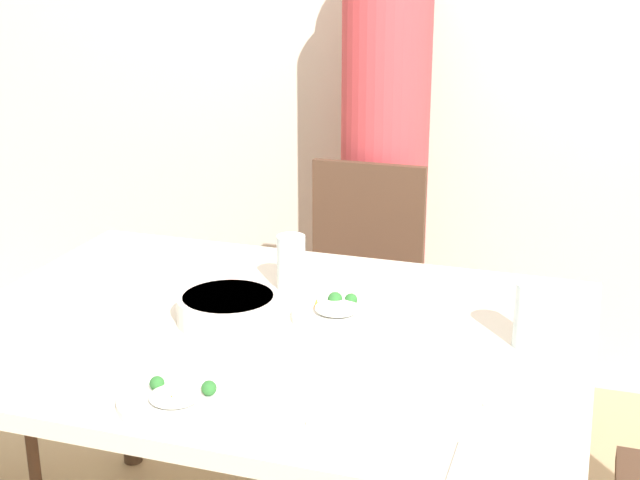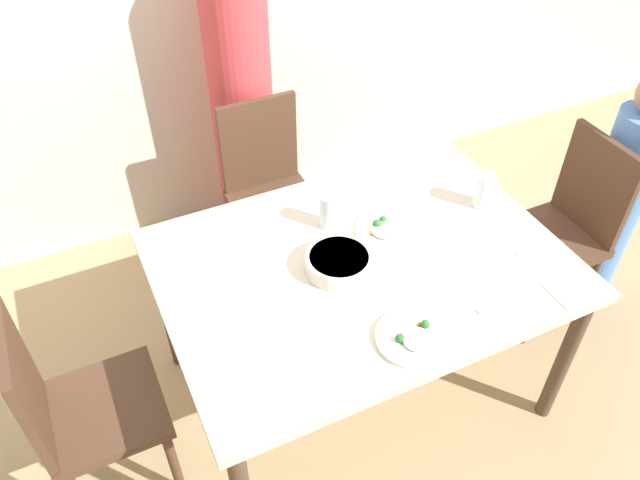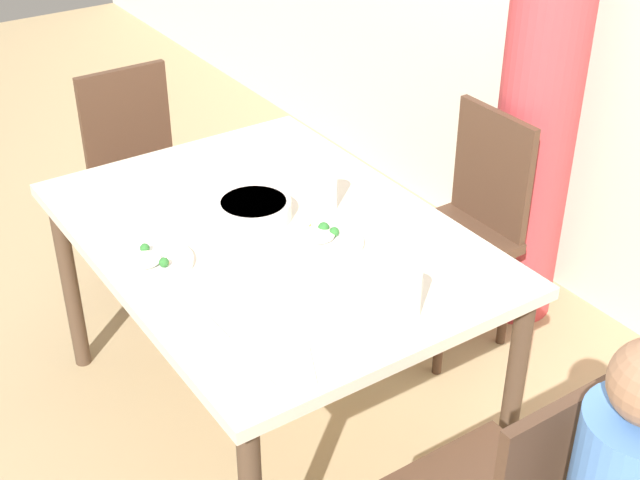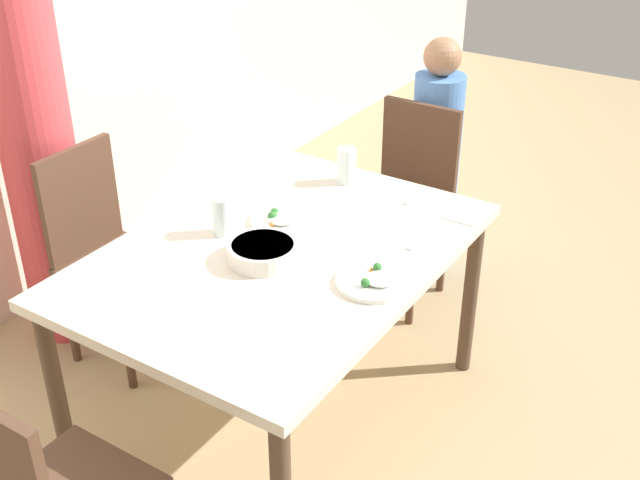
{
  "view_description": "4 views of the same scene",
  "coord_description": "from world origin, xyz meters",
  "px_view_note": "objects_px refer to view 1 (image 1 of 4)",
  "views": [
    {
      "loc": [
        0.7,
        -1.75,
        1.6
      ],
      "look_at": [
        0.11,
        0.04,
        0.97
      ],
      "focal_mm": 50.0,
      "sensor_mm": 36.0,
      "label": 1
    },
    {
      "loc": [
        -0.83,
        -1.4,
        2.34
      ],
      "look_at": [
        -0.13,
        0.09,
        0.85
      ],
      "focal_mm": 35.0,
      "sensor_mm": 36.0,
      "label": 2
    },
    {
      "loc": [
        2.07,
        -1.2,
        2.21
      ],
      "look_at": [
        0.15,
        0.09,
        0.78
      ],
      "focal_mm": 50.0,
      "sensor_mm": 36.0,
      "label": 3
    },
    {
      "loc": [
        -1.95,
        -1.42,
        2.17
      ],
      "look_at": [
        0.11,
        -0.1,
        0.78
      ],
      "focal_mm": 45.0,
      "sensor_mm": 36.0,
      "label": 4
    }
  ],
  "objects_px": {
    "chair_adult_spot": "(358,297)",
    "person_adult": "(384,181)",
    "plate_rice_adult": "(180,398)",
    "glass_water_tall": "(291,263)",
    "bowl_curry": "(229,307)"
  },
  "relations": [
    {
      "from": "chair_adult_spot",
      "to": "person_adult",
      "type": "relative_size",
      "value": 0.53
    },
    {
      "from": "plate_rice_adult",
      "to": "glass_water_tall",
      "type": "height_order",
      "value": "glass_water_tall"
    },
    {
      "from": "person_adult",
      "to": "bowl_curry",
      "type": "distance_m",
      "value": 1.19
    },
    {
      "from": "chair_adult_spot",
      "to": "bowl_curry",
      "type": "relative_size",
      "value": 3.86
    },
    {
      "from": "person_adult",
      "to": "bowl_curry",
      "type": "bearing_deg",
      "value": -93.44
    },
    {
      "from": "bowl_curry",
      "to": "plate_rice_adult",
      "type": "height_order",
      "value": "bowl_curry"
    },
    {
      "from": "chair_adult_spot",
      "to": "person_adult",
      "type": "height_order",
      "value": "person_adult"
    },
    {
      "from": "plate_rice_adult",
      "to": "person_adult",
      "type": "bearing_deg",
      "value": 89.98
    },
    {
      "from": "bowl_curry",
      "to": "glass_water_tall",
      "type": "height_order",
      "value": "glass_water_tall"
    },
    {
      "from": "chair_adult_spot",
      "to": "bowl_curry",
      "type": "distance_m",
      "value": 0.91
    },
    {
      "from": "glass_water_tall",
      "to": "bowl_curry",
      "type": "bearing_deg",
      "value": -107.81
    },
    {
      "from": "bowl_curry",
      "to": "plate_rice_adult",
      "type": "distance_m",
      "value": 0.4
    },
    {
      "from": "glass_water_tall",
      "to": "plate_rice_adult",
      "type": "bearing_deg",
      "value": -90.17
    },
    {
      "from": "plate_rice_adult",
      "to": "bowl_curry",
      "type": "bearing_deg",
      "value": 100.16
    },
    {
      "from": "chair_adult_spot",
      "to": "plate_rice_adult",
      "type": "xyz_separation_m",
      "value": [
        -0.0,
        -1.26,
        0.28
      ]
    }
  ]
}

